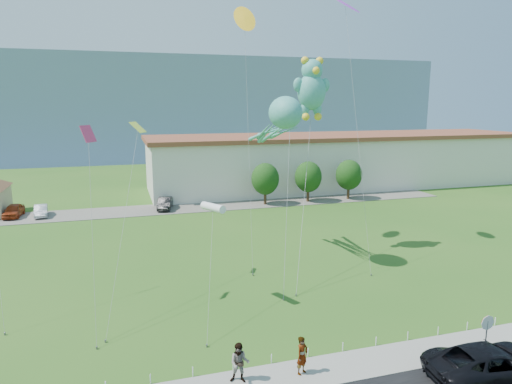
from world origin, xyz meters
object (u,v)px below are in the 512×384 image
Objects in this scene: stop_sign at (487,327)px; pedestrian_right at (240,363)px; suv at (492,364)px; parked_car_red at (14,211)px; parked_car_silver at (41,211)px; warehouse at (342,160)px; teddy_bear_kite at (312,87)px; pedestrian_left at (302,355)px; octopus_kite at (280,121)px; parked_car_black at (165,203)px.

stop_sign is 12.62m from pedestrian_right.
stop_sign is 0.40× the size of suv.
parked_car_red is 1.09× the size of parked_car_silver.
teddy_bear_kite is (-18.10, -29.13, 10.18)m from warehouse.
stop_sign is 22.82m from teddy_bear_kite.
warehouse reaches higher than pedestrian_left.
suv is 11.84m from pedestrian_right.
suv is 24.60m from teddy_bear_kite.
suv is 3.20× the size of pedestrian_right.
warehouse is 4.51× the size of octopus_kite.
warehouse is 9.85× the size of suv.
stop_sign is 1.33× the size of pedestrian_left.
stop_sign is at bearing -60.34° from parked_car_black.
teddy_bear_kite is (24.86, -20.50, 13.59)m from parked_car_silver.
parked_car_black reaches higher than parked_car_silver.
parked_car_red is 37.43m from teddy_bear_kite.
parked_car_black is 0.33× the size of octopus_kite.
pedestrian_left reaches higher than parked_car_black.
stop_sign reaches higher than parked_car_silver.
pedestrian_right is 37.40m from parked_car_black.
octopus_kite is at bearing -148.50° from teddy_bear_kite.
pedestrian_right is 0.12× the size of teddy_bear_kite.
octopus_kite is (4.29, 15.40, 10.55)m from pedestrian_left.
parked_car_silver is at bearing 133.28° from octopus_kite.
pedestrian_right is at bearing -115.79° from octopus_kite.
teddy_bear_kite is at bearing -45.81° from parked_car_silver.
teddy_bear_kite is at bearing 5.87° from suv.
suv is (-17.60, -49.77, -3.20)m from warehouse.
warehouse is at bearing 31.20° from pedestrian_left.
stop_sign is 9.57m from pedestrian_left.
pedestrian_right reaches higher than suv.
pedestrian_left is at bearing -73.41° from parked_car_black.
suv reaches higher than parked_car_black.
stop_sign is 0.63× the size of parked_car_silver.
pedestrian_left is at bearing 17.79° from pedestrian_right.
pedestrian_right is 24.39m from teddy_bear_kite.
pedestrian_right is at bearing -78.07° from parked_car_black.
parked_car_silver is (-13.99, 37.87, -0.36)m from pedestrian_right.
pedestrian_left reaches higher than parked_car_red.
teddy_bear_kite reaches higher than parked_car_silver.
parked_car_red is at bearing 135.21° from pedestrian_right.
suv is 1.43× the size of parked_car_red.
parked_car_black is 25.70m from octopus_kite.
teddy_bear_kite is at bearing 36.25° from pedestrian_left.
stop_sign reaches higher than pedestrian_left.
warehouse is at bearing 5.06° from parked_car_silver.
stop_sign is 2.13m from suv.
teddy_bear_kite is (-1.60, 19.07, 12.43)m from stop_sign.
pedestrian_left is 0.43× the size of parked_car_black.
suv is at bearing -52.32° from parked_car_red.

